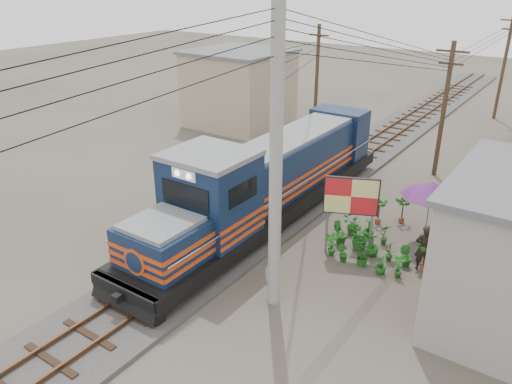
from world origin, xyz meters
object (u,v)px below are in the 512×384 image
Objects in this scene: billboard at (351,198)px; locomotive at (267,182)px; vendor at (424,248)px; market_umbrella at (432,189)px.

locomotive is at bearing 148.26° from billboard.
vendor is (2.78, 0.44, -1.41)m from billboard.
market_umbrella is 1.63× the size of vendor.
locomotive is at bearing -162.97° from market_umbrella.
billboard is 1.75× the size of vendor.
locomotive reaches higher than market_umbrella.
billboard is at bearing -17.23° from vendor.
market_umbrella is (6.36, 1.95, 0.54)m from locomotive.
locomotive reaches higher than billboard.
billboard is 3.15m from vendor.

